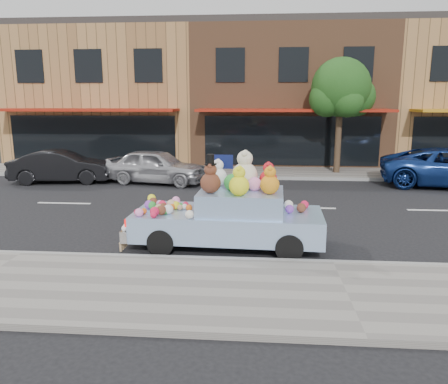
# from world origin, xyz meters

# --- Properties ---
(ground) EXTENTS (120.00, 120.00, 0.00)m
(ground) POSITION_xyz_m (0.00, 0.00, 0.00)
(ground) COLOR black
(ground) RESTS_ON ground
(near_sidewalk) EXTENTS (60.00, 3.00, 0.12)m
(near_sidewalk) POSITION_xyz_m (0.00, -6.50, 0.06)
(near_sidewalk) COLOR gray
(near_sidewalk) RESTS_ON ground
(far_sidewalk) EXTENTS (60.00, 3.00, 0.12)m
(far_sidewalk) POSITION_xyz_m (0.00, 6.50, 0.06)
(far_sidewalk) COLOR gray
(far_sidewalk) RESTS_ON ground
(near_kerb) EXTENTS (60.00, 0.12, 0.13)m
(near_kerb) POSITION_xyz_m (0.00, -5.00, 0.07)
(near_kerb) COLOR gray
(near_kerb) RESTS_ON ground
(far_kerb) EXTENTS (60.00, 0.12, 0.13)m
(far_kerb) POSITION_xyz_m (0.00, 5.00, 0.07)
(far_kerb) COLOR gray
(far_kerb) RESTS_ON ground
(storefront_left) EXTENTS (10.00, 9.80, 7.30)m
(storefront_left) POSITION_xyz_m (-10.00, 11.97, 3.64)
(storefront_left) COLOR #A67745
(storefront_left) RESTS_ON ground
(storefront_mid) EXTENTS (10.00, 9.80, 7.30)m
(storefront_mid) POSITION_xyz_m (0.00, 11.97, 3.64)
(storefront_mid) COLOR brown
(storefront_mid) RESTS_ON ground
(street_tree) EXTENTS (3.00, 2.70, 5.22)m
(street_tree) POSITION_xyz_m (2.03, 6.55, 3.69)
(street_tree) COLOR #38281C
(street_tree) RESTS_ON ground
(car_silver) EXTENTS (4.38, 2.43, 1.41)m
(car_silver) POSITION_xyz_m (-5.74, 3.79, 0.70)
(car_silver) COLOR #BABABF
(car_silver) RESTS_ON ground
(car_dark) EXTENTS (4.22, 1.98, 1.34)m
(car_dark) POSITION_xyz_m (-9.71, 3.63, 0.67)
(car_dark) COLOR black
(car_dark) RESTS_ON ground
(art_car) EXTENTS (4.55, 1.94, 2.23)m
(art_car) POSITION_xyz_m (-2.22, -3.90, 0.79)
(art_car) COLOR black
(art_car) RESTS_ON ground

